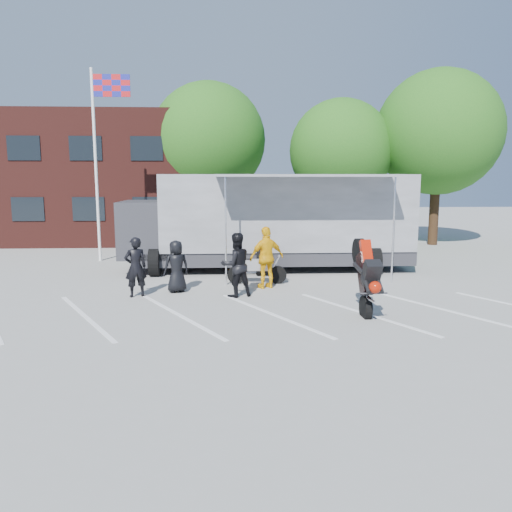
{
  "coord_description": "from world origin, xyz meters",
  "views": [
    {
      "loc": [
        -0.86,
        -11.61,
        3.49
      ],
      "look_at": [
        -0.13,
        2.55,
        1.3
      ],
      "focal_mm": 35.0,
      "sensor_mm": 36.0,
      "label": 1
    }
  ],
  "objects": [
    {
      "name": "parking_bay_lines",
      "position": [
        0.0,
        1.0,
        0.01
      ],
      "size": [
        18.09,
        13.33,
        0.01
      ],
      "primitive_type": "cube",
      "rotation": [
        0.0,
        0.0,
        0.52
      ],
      "color": "white",
      "rests_on": "ground"
    },
    {
      "name": "stunt_bike_rider",
      "position": [
        2.54,
        1.21,
        0.0
      ],
      "size": [
        0.96,
        1.89,
        2.18
      ],
      "primitive_type": null,
      "rotation": [
        0.0,
        0.0,
        0.05
      ],
      "color": "black",
      "rests_on": "ground"
    },
    {
      "name": "spectator_leather_b",
      "position": [
        -3.69,
        3.17,
        0.9
      ],
      "size": [
        0.77,
        0.65,
        1.8
      ],
      "primitive_type": "imported",
      "rotation": [
        0.0,
        0.0,
        3.53
      ],
      "color": "black",
      "rests_on": "ground"
    },
    {
      "name": "spectator_leather_a",
      "position": [
        -2.55,
        3.71,
        0.82
      ],
      "size": [
        0.94,
        0.79,
        1.63
      ],
      "primitive_type": "imported",
      "rotation": [
        0.0,
        0.0,
        3.55
      ],
      "color": "black",
      "rests_on": "ground"
    },
    {
      "name": "tree_left",
      "position": [
        -2.0,
        16.0,
        5.57
      ],
      "size": [
        6.12,
        6.12,
        8.64
      ],
      "color": "#382314",
      "rests_on": "ground"
    },
    {
      "name": "office_building",
      "position": [
        -10.0,
        18.0,
        3.5
      ],
      "size": [
        18.0,
        8.0,
        7.0
      ],
      "primitive_type": "cube",
      "color": "#4A1C17",
      "rests_on": "ground"
    },
    {
      "name": "tree_mid",
      "position": [
        5.0,
        15.0,
        4.94
      ],
      "size": [
        5.44,
        5.44,
        7.68
      ],
      "color": "#382314",
      "rests_on": "ground"
    },
    {
      "name": "parked_motorcycle",
      "position": [
        0.02,
        4.85,
        0.0
      ],
      "size": [
        2.05,
        0.74,
        1.07
      ],
      "primitive_type": null,
      "rotation": [
        0.0,
        0.0,
        1.54
      ],
      "color": "silver",
      "rests_on": "ground"
    },
    {
      "name": "spectator_leather_c",
      "position": [
        -0.7,
        3.04,
        0.96
      ],
      "size": [
        1.14,
        1.02,
        1.92
      ],
      "primitive_type": "imported",
      "rotation": [
        0.0,
        0.0,
        3.52
      ],
      "color": "black",
      "rests_on": "ground"
    },
    {
      "name": "tree_right",
      "position": [
        10.0,
        14.5,
        5.88
      ],
      "size": [
        6.46,
        6.46,
        9.12
      ],
      "color": "#382314",
      "rests_on": "ground"
    },
    {
      "name": "transporter_truck",
      "position": [
        0.78,
        7.47,
        0.0
      ],
      "size": [
        11.51,
        5.55,
        3.66
      ],
      "primitive_type": null,
      "rotation": [
        0.0,
        0.0,
        0.0
      ],
      "color": "#9A9BA2",
      "rests_on": "ground"
    },
    {
      "name": "flagpole",
      "position": [
        -6.24,
        10.0,
        5.05
      ],
      "size": [
        1.61,
        0.12,
        8.0
      ],
      "color": "white",
      "rests_on": "ground"
    },
    {
      "name": "spectator_hivis",
      "position": [
        0.3,
        4.16,
        1.0
      ],
      "size": [
        1.27,
        0.9,
        2.0
      ],
      "primitive_type": "imported",
      "rotation": [
        0.0,
        0.0,
        3.53
      ],
      "color": "yellow",
      "rests_on": "ground"
    },
    {
      "name": "ground",
      "position": [
        0.0,
        0.0,
        0.0
      ],
      "size": [
        100.0,
        100.0,
        0.0
      ],
      "primitive_type": "plane",
      "color": "gray",
      "rests_on": "ground"
    }
  ]
}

